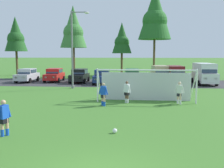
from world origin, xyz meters
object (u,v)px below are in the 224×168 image
at_px(player_striker_near, 127,92).
at_px(parked_car_slot_right, 160,74).
at_px(parked_car_slot_far_left, 27,75).
at_px(parked_car_slot_center, 102,77).
at_px(street_lamp, 74,49).
at_px(player_midfield_center, 103,94).
at_px(parked_car_slot_left, 54,75).
at_px(player_winger_left, 179,93).
at_px(parked_car_slot_end, 204,73).
at_px(parked_car_slot_center_left, 80,76).
at_px(parked_car_slot_center_right, 132,76).
at_px(soccer_goal, 146,84).
at_px(parked_car_slot_far_right, 175,74).
at_px(soccer_ball, 115,131).
at_px(player_defender_far, 4,118).

height_order(player_striker_near, parked_car_slot_right, parked_car_slot_right).
bearing_deg(parked_car_slot_far_left, parked_car_slot_center, -6.14).
bearing_deg(street_lamp, player_midfield_center, -64.47).
distance_m(player_midfield_center, parked_car_slot_left, 17.03).
height_order(player_winger_left, parked_car_slot_end, parked_car_slot_end).
xyz_separation_m(player_midfield_center, parked_car_slot_far_left, (-11.64, 14.06, 0.05)).
height_order(player_winger_left, parked_car_slot_center_left, parked_car_slot_center_left).
relative_size(parked_car_slot_center_left, street_lamp, 0.53).
bearing_deg(parked_car_slot_center_right, player_midfield_center, -97.52).
bearing_deg(parked_car_slot_center_left, player_striker_near, -63.70).
height_order(parked_car_slot_right, parked_car_slot_end, parked_car_slot_end).
bearing_deg(parked_car_slot_left, soccer_goal, -48.20).
distance_m(player_winger_left, parked_car_slot_left, 19.44).
xyz_separation_m(parked_car_slot_far_right, parked_car_slot_end, (3.36, -0.58, 0.23)).
distance_m(player_striker_near, player_midfield_center, 2.02).
distance_m(parked_car_slot_left, parked_car_slot_center_left, 3.66).
distance_m(player_winger_left, parked_car_slot_far_left, 21.44).
xyz_separation_m(soccer_ball, player_midfield_center, (-1.25, 6.01, 0.71)).
height_order(parked_car_slot_far_left, parked_car_slot_right, parked_car_slot_right).
bearing_deg(player_defender_far, parked_car_slot_center, 84.45).
bearing_deg(player_midfield_center, parked_car_slot_center_right, 82.48).
relative_size(player_midfield_center, parked_car_slot_far_right, 0.35).
height_order(soccer_goal, parked_car_slot_center_right, soccer_goal).
xyz_separation_m(player_striker_near, parked_car_slot_left, (-9.90, 13.67, 0.05)).
bearing_deg(parked_car_slot_center_right, parked_car_slot_center, -154.24).
xyz_separation_m(parked_car_slot_center_left, parked_car_slot_right, (10.19, 0.43, 0.24)).
bearing_deg(player_winger_left, parked_car_slot_center_right, 104.34).
xyz_separation_m(parked_car_slot_left, parked_car_slot_far_right, (15.51, -0.81, 0.24)).
bearing_deg(soccer_goal, player_striker_near, -145.71).
bearing_deg(parked_car_slot_center, parked_car_slot_right, 11.62).
distance_m(player_midfield_center, parked_car_slot_center_left, 14.80).
bearing_deg(parked_car_slot_center, street_lamp, -119.29).
xyz_separation_m(player_winger_left, parked_car_slot_center, (-7.14, 11.89, 0.05)).
bearing_deg(parked_car_slot_center_left, player_defender_far, -87.01).
height_order(player_midfield_center, player_defender_far, same).
height_order(parked_car_slot_far_left, parked_car_slot_end, parked_car_slot_end).
xyz_separation_m(soccer_ball, parked_car_slot_far_left, (-12.89, 20.06, 0.77)).
bearing_deg(player_winger_left, parked_car_slot_right, 89.88).
height_order(soccer_ball, parked_car_slot_far_left, parked_car_slot_far_left).
bearing_deg(parked_car_slot_left, player_winger_left, -45.11).
bearing_deg(parked_car_slot_center_right, parked_car_slot_center_left, -173.81).
height_order(parked_car_slot_far_left, parked_car_slot_far_right, parked_car_slot_far_right).
bearing_deg(soccer_goal, parked_car_slot_end, 56.35).
height_order(player_striker_near, parked_car_slot_center, parked_car_slot_center).
distance_m(player_defender_far, parked_car_slot_end, 24.78).
bearing_deg(player_striker_near, parked_car_slot_right, 73.82).
bearing_deg(player_winger_left, parked_car_slot_left, 134.89).
relative_size(player_defender_far, parked_car_slot_far_left, 0.39).
height_order(player_defender_far, parked_car_slot_center_right, parked_car_slot_center_right).
bearing_deg(player_defender_far, street_lamp, 91.87).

